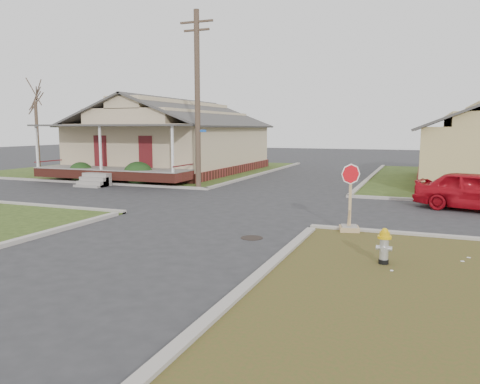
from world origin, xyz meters
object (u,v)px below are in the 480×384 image
(stop_sign, at_px, (350,217))
(red_sedan, at_px, (477,191))
(utility_pole, at_px, (197,98))
(fire_hydrant, at_px, (384,244))

(stop_sign, height_order, red_sedan, stop_sign)
(utility_pole, relative_size, red_sedan, 2.03)
(utility_pole, relative_size, stop_sign, 4.40)
(utility_pole, height_order, fire_hydrant, utility_pole)
(utility_pole, relative_size, fire_hydrant, 10.78)
(utility_pole, xyz_separation_m, stop_sign, (8.90, -7.65, -4.17))
(utility_pole, height_order, red_sedan, utility_pole)
(fire_hydrant, relative_size, red_sedan, 0.19)
(red_sedan, bearing_deg, fire_hydrant, 179.02)
(utility_pole, bearing_deg, stop_sign, -40.69)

